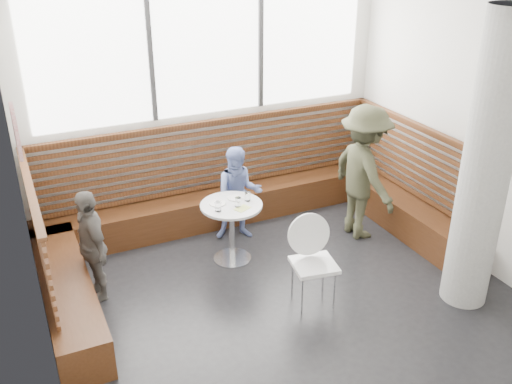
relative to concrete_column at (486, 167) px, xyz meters
name	(u,v)px	position (x,y,z in m)	size (l,w,h in m)	color
room	(299,176)	(-1.85, 0.60, 0.00)	(5.00, 5.00, 3.20)	silver
booth	(231,210)	(-1.85, 2.37, -1.19)	(5.00, 2.50, 1.44)	#3D200F
concrete_column	(486,167)	(0.00, 0.00, 0.00)	(0.50, 0.50, 3.20)	gray
wall_art	(16,132)	(-4.31, 1.00, 0.70)	(0.50, 0.50, 0.03)	white
cafe_table	(232,220)	(-2.07, 1.84, -1.04)	(0.76, 0.76, 0.78)	silver
cafe_chair	(311,254)	(-1.61, 0.70, -1.01)	(0.48, 0.47, 1.01)	white
adult_man	(364,173)	(-0.24, 1.72, -0.70)	(1.17, 0.67, 1.81)	#3C3E29
child_back	(239,194)	(-1.76, 2.33, -0.96)	(0.62, 0.49, 1.28)	#7386C8
child_left	(91,245)	(-3.76, 1.77, -0.94)	(0.77, 0.32, 1.32)	#5E5A55
plate_near	(218,203)	(-2.22, 1.92, -0.81)	(0.20, 0.20, 0.01)	white
plate_far	(235,198)	(-1.97, 1.97, -0.81)	(0.19, 0.19, 0.01)	white
glass_left	(218,206)	(-2.28, 1.74, -0.76)	(0.08, 0.08, 0.12)	white
glass_mid	(238,202)	(-2.02, 1.74, -0.76)	(0.08, 0.08, 0.12)	white
glass_right	(248,196)	(-1.85, 1.84, -0.76)	(0.07, 0.07, 0.11)	white
menu_card	(242,208)	(-1.99, 1.67, -0.82)	(0.19, 0.13, 0.00)	#A5C64C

